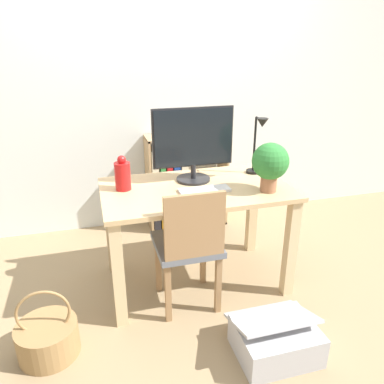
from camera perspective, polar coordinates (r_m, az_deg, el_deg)
ground_plane at (r=2.83m, az=0.56°, el=-13.25°), size 10.00×10.00×0.00m
wall_back at (r=3.39m, az=-4.73°, el=16.33°), size 8.00×0.05×2.60m
desk at (r=2.53m, az=0.61°, el=-2.19°), size 1.24×0.73×0.73m
monitor at (r=2.53m, az=0.19°, el=7.74°), size 0.56×0.23×0.50m
keyboard at (r=2.41m, az=1.92°, el=0.31°), size 0.33×0.11×0.02m
vase at (r=2.45m, az=-10.53°, el=2.58°), size 0.10×0.10×0.23m
desk_lamp at (r=2.67m, az=10.07°, el=7.73°), size 0.10×0.19×0.42m
potted_plant at (r=2.40m, az=11.83°, el=4.33°), size 0.23×0.23×0.32m
chair at (r=2.34m, az=-0.43°, el=-7.91°), size 0.40×0.40×0.85m
bookshelf at (r=3.46m, az=-2.49°, el=0.68°), size 0.73×0.28×0.86m
basket at (r=2.37m, az=-21.13°, el=-19.99°), size 0.34×0.34×0.42m
storage_box at (r=2.28m, az=12.58°, el=-20.95°), size 0.45×0.41×0.26m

